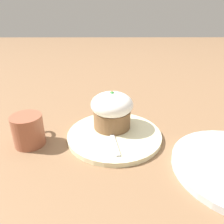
# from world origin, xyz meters

# --- Properties ---
(ground_plane) EXTENTS (4.00, 4.00, 0.00)m
(ground_plane) POSITION_xyz_m (0.00, 0.00, 0.00)
(ground_plane) COLOR #846042
(dessert_plate) EXTENTS (0.24, 0.24, 0.01)m
(dessert_plate) POSITION_xyz_m (0.00, 0.00, 0.01)
(dessert_plate) COLOR beige
(dessert_plate) RESTS_ON ground_plane
(carrot_cake) EXTENTS (0.11, 0.11, 0.10)m
(carrot_cake) POSITION_xyz_m (0.03, 0.01, 0.06)
(carrot_cake) COLOR brown
(carrot_cake) RESTS_ON dessert_plate
(spoon) EXTENTS (0.13, 0.04, 0.01)m
(spoon) POSITION_xyz_m (-0.01, 0.01, 0.02)
(spoon) COLOR #B7B7BC
(spoon) RESTS_ON dessert_plate
(coffee_cup) EXTENTS (0.10, 0.07, 0.08)m
(coffee_cup) POSITION_xyz_m (-0.03, 0.21, 0.04)
(coffee_cup) COLOR #9E563D
(coffee_cup) RESTS_ON ground_plane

